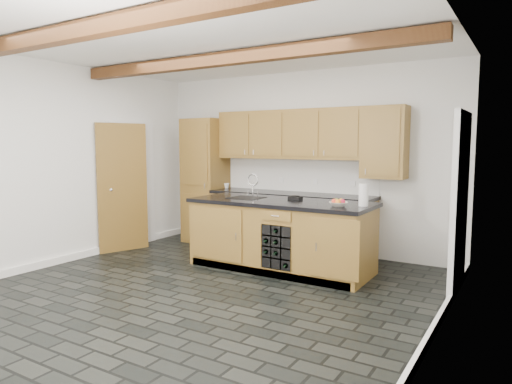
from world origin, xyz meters
TOP-DOWN VIEW (x-y plane):
  - ground at (0.00, 0.00)m, footprint 5.00×5.00m
  - room_shell at (-0.09, 0.53)m, footprint 5.01×5.00m
  - back_cabinetry at (-0.38, 2.24)m, footprint 3.65×0.62m
  - island at (0.31, 1.28)m, footprint 2.48×0.96m
  - faucet at (-0.25, 1.33)m, footprint 0.45×0.40m
  - kitchen_scale at (0.43, 1.47)m, footprint 0.19×0.13m
  - fruit_bowl at (1.17, 1.15)m, footprint 0.27×0.27m
  - fruit_cluster at (1.17, 1.15)m, footprint 0.16×0.17m
  - paper_towel at (1.42, 1.32)m, footprint 0.11×0.11m
  - mug at (-1.30, 2.32)m, footprint 0.11×0.11m

SIDE VIEW (x-z plane):
  - ground at x=0.00m, z-range 0.00..0.00m
  - island at x=0.31m, z-range 0.00..0.93m
  - kitchen_scale at x=0.43m, z-range 0.93..0.98m
  - fruit_bowl at x=1.17m, z-range 0.93..0.98m
  - faucet at x=-0.25m, z-range 0.79..1.14m
  - mug at x=-1.30m, z-range 0.93..1.01m
  - back_cabinetry at x=-0.38m, z-range -0.12..2.08m
  - fruit_cluster at x=1.17m, z-range 0.95..1.02m
  - paper_towel at x=1.42m, z-range 0.93..1.20m
  - room_shell at x=-0.09m, z-range -0.97..4.03m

